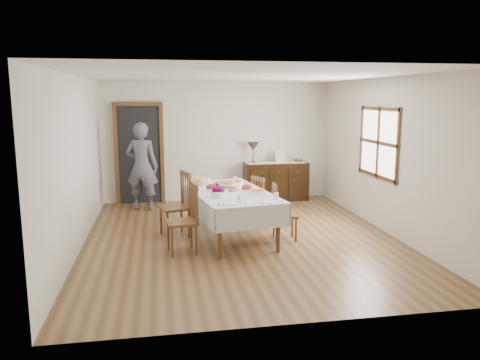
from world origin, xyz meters
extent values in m
plane|color=brown|center=(0.00, 0.00, 0.00)|extent=(6.00, 6.00, 0.00)
cube|color=white|center=(0.00, 0.00, 2.60)|extent=(5.00, 6.00, 0.02)
cube|color=silver|center=(0.00, 3.00, 1.30)|extent=(5.00, 0.02, 2.60)
cube|color=silver|center=(0.00, -3.00, 1.30)|extent=(5.00, 0.02, 2.60)
cube|color=silver|center=(-2.50, 0.00, 1.30)|extent=(0.02, 6.00, 2.60)
cube|color=silver|center=(2.50, 0.00, 1.30)|extent=(0.02, 6.00, 2.60)
cube|color=white|center=(2.49, 0.30, 1.50)|extent=(0.02, 1.30, 1.10)
cube|color=#57351B|center=(2.48, 0.30, 1.50)|extent=(0.03, 1.46, 1.26)
cube|color=black|center=(-1.70, 2.96, 1.05)|extent=(0.90, 0.06, 2.10)
cube|color=#57351B|center=(-1.70, 2.94, 1.05)|extent=(1.04, 0.08, 2.18)
cube|color=silver|center=(-0.17, 0.09, 0.75)|extent=(1.44, 2.36, 0.04)
cylinder|color=#57351B|center=(-0.47, -0.93, 0.36)|extent=(0.06, 0.06, 0.71)
cylinder|color=#57351B|center=(0.42, -0.79, 0.36)|extent=(0.06, 0.06, 0.71)
cylinder|color=#57351B|center=(-0.77, 0.96, 0.36)|extent=(0.06, 0.06, 0.71)
cylinder|color=#57351B|center=(0.13, 1.10, 0.36)|extent=(0.06, 0.06, 0.71)
cube|color=silver|center=(-0.73, 0.00, 0.60)|extent=(0.37, 2.23, 0.34)
cube|color=silver|center=(0.38, 0.17, 0.60)|extent=(0.37, 2.23, 0.34)
cube|color=silver|center=(0.00, -1.02, 0.60)|extent=(1.14, 0.20, 0.34)
cube|color=silver|center=(-0.35, 1.19, 0.60)|extent=(1.14, 0.20, 0.34)
cube|color=#57351B|center=(-0.99, -0.57, 0.46)|extent=(0.48, 0.48, 0.04)
cylinder|color=#57351B|center=(-1.18, -0.42, 0.22)|extent=(0.04, 0.04, 0.44)
cylinder|color=#57351B|center=(-1.14, -0.76, 0.22)|extent=(0.04, 0.04, 0.44)
cylinder|color=#57351B|center=(-0.84, -0.37, 0.22)|extent=(0.04, 0.04, 0.44)
cylinder|color=#57351B|center=(-0.79, -0.72, 0.22)|extent=(0.04, 0.04, 0.44)
cylinder|color=#57351B|center=(-0.82, -0.36, 0.75)|extent=(0.04, 0.04, 0.58)
cylinder|color=#57351B|center=(-0.77, -0.73, 0.75)|extent=(0.04, 0.04, 0.58)
cube|color=#57351B|center=(-0.79, -0.54, 1.00)|extent=(0.09, 0.41, 0.08)
cylinder|color=#57351B|center=(-0.80, -0.45, 0.73)|extent=(0.02, 0.02, 0.47)
cylinder|color=#57351B|center=(-0.79, -0.54, 0.73)|extent=(0.02, 0.02, 0.47)
cylinder|color=#57351B|center=(-0.78, -0.64, 0.73)|extent=(0.02, 0.02, 0.47)
cube|color=#57351B|center=(-1.06, 0.31, 0.48)|extent=(0.56, 0.56, 0.04)
cylinder|color=#57351B|center=(-1.29, 0.43, 0.23)|extent=(0.04, 0.04, 0.46)
cylinder|color=#57351B|center=(-1.18, 0.08, 0.23)|extent=(0.04, 0.04, 0.46)
cylinder|color=#57351B|center=(-0.94, 0.54, 0.23)|extent=(0.04, 0.04, 0.46)
cylinder|color=#57351B|center=(-0.83, 0.19, 0.23)|extent=(0.04, 0.04, 0.46)
cylinder|color=#57351B|center=(-0.92, 0.55, 0.78)|extent=(0.04, 0.04, 0.60)
cylinder|color=#57351B|center=(-0.81, 0.19, 0.78)|extent=(0.04, 0.04, 0.60)
cube|color=#57351B|center=(-0.87, 0.37, 1.03)|extent=(0.17, 0.42, 0.09)
cylinder|color=#57351B|center=(-0.90, 0.46, 0.76)|extent=(0.02, 0.02, 0.49)
cylinder|color=#57351B|center=(-0.87, 0.37, 0.76)|extent=(0.02, 0.02, 0.49)
cylinder|color=#57351B|center=(-0.84, 0.28, 0.76)|extent=(0.02, 0.02, 0.49)
cube|color=#57351B|center=(0.69, -0.19, 0.41)|extent=(0.41, 0.41, 0.04)
cylinder|color=#57351B|center=(0.82, -0.36, 0.19)|extent=(0.03, 0.03, 0.39)
cylinder|color=#57351B|center=(0.85, -0.05, 0.19)|extent=(0.03, 0.03, 0.39)
cylinder|color=#57351B|center=(0.52, -0.33, 0.19)|extent=(0.03, 0.03, 0.39)
cylinder|color=#57351B|center=(0.55, -0.02, 0.19)|extent=(0.03, 0.03, 0.39)
cylinder|color=#57351B|center=(0.50, -0.34, 0.66)|extent=(0.04, 0.04, 0.51)
cylinder|color=#57351B|center=(0.53, -0.01, 0.66)|extent=(0.04, 0.04, 0.51)
cube|color=#57351B|center=(0.51, -0.17, 0.88)|extent=(0.07, 0.36, 0.07)
cylinder|color=#57351B|center=(0.51, -0.26, 0.64)|extent=(0.02, 0.02, 0.42)
cylinder|color=#57351B|center=(0.51, -0.17, 0.64)|extent=(0.02, 0.02, 0.42)
cylinder|color=#57351B|center=(0.52, -0.09, 0.64)|extent=(0.02, 0.02, 0.42)
cube|color=#57351B|center=(0.57, 0.76, 0.40)|extent=(0.50, 0.50, 0.04)
cylinder|color=#57351B|center=(0.77, 0.69, 0.19)|extent=(0.03, 0.03, 0.38)
cylinder|color=#57351B|center=(0.63, 0.96, 0.19)|extent=(0.03, 0.03, 0.38)
cylinder|color=#57351B|center=(0.50, 0.56, 0.19)|extent=(0.03, 0.03, 0.38)
cylinder|color=#57351B|center=(0.37, 0.82, 0.19)|extent=(0.03, 0.03, 0.38)
cylinder|color=#57351B|center=(0.49, 0.54, 0.64)|extent=(0.04, 0.04, 0.49)
cylinder|color=#57351B|center=(0.35, 0.82, 0.64)|extent=(0.04, 0.04, 0.49)
cube|color=#57351B|center=(0.42, 0.68, 0.86)|extent=(0.19, 0.33, 0.07)
cylinder|color=#57351B|center=(0.45, 0.61, 0.63)|extent=(0.02, 0.02, 0.41)
cylinder|color=#57351B|center=(0.42, 0.68, 0.63)|extent=(0.02, 0.02, 0.41)
cylinder|color=#57351B|center=(0.38, 0.75, 0.63)|extent=(0.02, 0.02, 0.41)
cube|color=black|center=(1.27, 2.72, 0.42)|extent=(1.41, 0.47, 0.85)
cube|color=black|center=(0.85, 2.47, 0.68)|extent=(0.39, 0.02, 0.17)
sphere|color=brown|center=(0.85, 2.45, 0.68)|extent=(0.03, 0.03, 0.03)
cube|color=black|center=(1.27, 2.47, 0.68)|extent=(0.39, 0.02, 0.17)
sphere|color=brown|center=(1.27, 2.45, 0.68)|extent=(0.03, 0.03, 0.03)
cube|color=black|center=(1.69, 2.47, 0.68)|extent=(0.39, 0.02, 0.17)
sphere|color=brown|center=(1.69, 2.45, 0.68)|extent=(0.03, 0.03, 0.03)
imported|color=#51505A|center=(-1.63, 2.28, 0.96)|extent=(0.68, 0.53, 1.91)
cylinder|color=#94613E|center=(-0.19, 0.14, 0.82)|extent=(0.32, 0.32, 0.09)
cylinder|color=white|center=(-0.19, 0.14, 0.88)|extent=(0.29, 0.29, 0.02)
sphere|color=gold|center=(-0.11, 0.14, 0.91)|extent=(0.08, 0.08, 0.08)
sphere|color=gold|center=(-0.14, 0.21, 0.91)|extent=(0.08, 0.08, 0.08)
sphere|color=gold|center=(-0.21, 0.22, 0.91)|extent=(0.08, 0.08, 0.08)
sphere|color=gold|center=(-0.26, 0.18, 0.91)|extent=(0.08, 0.08, 0.08)
sphere|color=gold|center=(-0.26, 0.11, 0.91)|extent=(0.08, 0.08, 0.08)
sphere|color=gold|center=(-0.21, 0.07, 0.91)|extent=(0.08, 0.08, 0.08)
sphere|color=gold|center=(-0.14, 0.08, 0.91)|extent=(0.08, 0.08, 0.08)
cylinder|color=black|center=(-0.25, 0.49, 0.80)|extent=(0.29, 0.29, 0.05)
ellipsoid|color=pink|center=(-0.17, 0.49, 0.85)|extent=(0.05, 0.05, 0.06)
ellipsoid|color=#6CA5E7|center=(-0.20, 0.54, 0.85)|extent=(0.05, 0.05, 0.06)
ellipsoid|color=#87D96A|center=(-0.25, 0.57, 0.85)|extent=(0.05, 0.05, 0.06)
ellipsoid|color=#FF8E5E|center=(-0.31, 0.54, 0.85)|extent=(0.05, 0.05, 0.06)
ellipsoid|color=#B78BDF|center=(-0.33, 0.49, 0.85)|extent=(0.05, 0.05, 0.06)
ellipsoid|color=#DBCE5D|center=(-0.31, 0.43, 0.85)|extent=(0.05, 0.05, 0.06)
ellipsoid|color=pink|center=(-0.25, 0.41, 0.85)|extent=(0.05, 0.05, 0.06)
ellipsoid|color=#6CA5E7|center=(-0.20, 0.43, 0.85)|extent=(0.05, 0.05, 0.06)
cylinder|color=white|center=(-0.44, 0.29, 0.78)|extent=(0.32, 0.32, 0.01)
ellipsoid|color=maroon|center=(-0.44, 0.29, 0.81)|extent=(0.19, 0.16, 0.11)
cylinder|color=white|center=(0.13, 0.14, 0.78)|extent=(0.29, 0.29, 0.01)
ellipsoid|color=maroon|center=(0.13, 0.14, 0.81)|extent=(0.19, 0.16, 0.11)
cylinder|color=white|center=(-0.41, -0.32, 0.82)|extent=(0.24, 0.24, 0.09)
ellipsoid|color=#56002F|center=(-0.41, -0.32, 0.88)|extent=(0.20, 0.17, 0.11)
cylinder|color=white|center=(0.01, 0.57, 0.80)|extent=(0.24, 0.24, 0.06)
cylinder|color=#E7471E|center=(0.01, 0.57, 0.85)|extent=(0.18, 0.18, 0.03)
cylinder|color=tan|center=(-0.61, 0.71, 0.82)|extent=(0.22, 0.22, 0.09)
cylinder|color=yellow|center=(-0.61, 0.71, 0.88)|extent=(0.20, 0.20, 0.04)
cylinder|color=white|center=(0.24, -0.18, 0.80)|extent=(0.26, 0.26, 0.05)
cylinder|color=#D48642|center=(0.24, -0.18, 0.83)|extent=(0.20, 0.20, 0.02)
cube|color=white|center=(-0.29, -0.08, 0.81)|extent=(0.15, 0.11, 0.07)
cylinder|color=white|center=(-0.30, -0.85, 0.78)|extent=(0.25, 0.25, 0.01)
cube|color=white|center=(-0.47, -0.85, 0.78)|extent=(0.10, 0.13, 0.01)
cube|color=silver|center=(-0.47, -0.85, 0.78)|extent=(0.04, 0.16, 0.01)
cube|color=silver|center=(-0.14, -0.85, 0.78)|extent=(0.04, 0.18, 0.01)
cube|color=silver|center=(-0.10, -0.85, 0.78)|extent=(0.04, 0.14, 0.01)
cylinder|color=white|center=(-0.15, -0.70, 0.82)|extent=(0.07, 0.07, 0.10)
cylinder|color=white|center=(0.27, -0.80, 0.78)|extent=(0.25, 0.25, 0.01)
cube|color=white|center=(0.10, -0.80, 0.78)|extent=(0.10, 0.13, 0.01)
cube|color=silver|center=(0.10, -0.80, 0.78)|extent=(0.04, 0.16, 0.01)
cube|color=silver|center=(0.43, -0.80, 0.78)|extent=(0.04, 0.18, 0.01)
cube|color=silver|center=(0.47, -0.80, 0.78)|extent=(0.04, 0.14, 0.01)
cylinder|color=white|center=(0.42, -0.65, 0.82)|extent=(0.07, 0.07, 0.10)
cylinder|color=white|center=(-0.45, 0.78, 0.83)|extent=(0.07, 0.07, 0.11)
cylinder|color=white|center=(0.05, 0.87, 0.82)|extent=(0.07, 0.07, 0.10)
cube|color=white|center=(1.25, 2.70, 0.85)|extent=(1.30, 0.35, 0.01)
cylinder|color=brown|center=(0.76, 2.74, 0.86)|extent=(0.12, 0.12, 0.03)
cylinder|color=brown|center=(0.76, 2.74, 1.00)|extent=(0.02, 0.02, 0.25)
cone|color=#453225|center=(0.76, 2.74, 1.22)|extent=(0.26, 0.26, 0.18)
cube|color=beige|center=(1.35, 2.69, 0.99)|extent=(0.22, 0.08, 0.28)
cylinder|color=#57351B|center=(1.78, 2.73, 0.88)|extent=(0.20, 0.20, 0.06)
camera|label=1|loc=(-1.29, -7.27, 2.28)|focal=35.00mm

